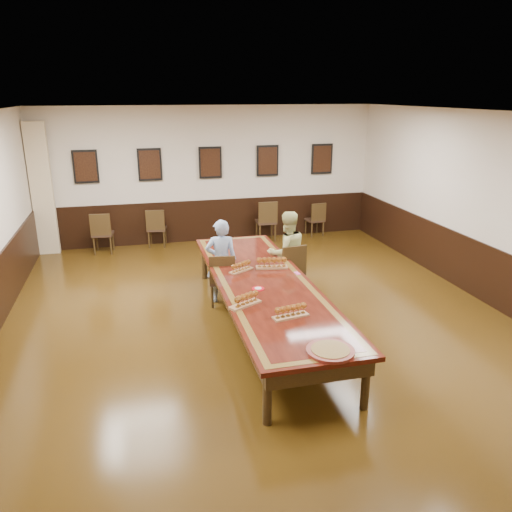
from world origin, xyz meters
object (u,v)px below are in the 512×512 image
object	(u,v)px
chair_woman	(289,269)
spare_chair_a	(103,232)
person_woman	(287,253)
spare_chair_c	(266,220)
person_man	(221,261)
carved_platter	(330,351)
conference_table	(264,290)
spare_chair_b	(157,227)
spare_chair_d	(315,219)
chair_man	(222,278)

from	to	relation	value
chair_woman	spare_chair_a	size ratio (longest dim) A/B	1.03
person_woman	spare_chair_c	bearing A→B (deg)	-106.42
person_man	person_woman	distance (m)	1.21
chair_woman	carved_platter	bearing A→B (deg)	72.25
conference_table	spare_chair_b	bearing A→B (deg)	105.70
conference_table	carved_platter	bearing A→B (deg)	-86.12
person_woman	spare_chair_d	bearing A→B (deg)	-125.32
spare_chair_b	carved_platter	size ratio (longest dim) A/B	1.36
spare_chair_d	person_woman	world-z (taller)	person_woman
person_woman	carved_platter	bearing A→B (deg)	72.75
spare_chair_b	carved_platter	bearing A→B (deg)	111.96
spare_chair_b	spare_chair_d	bearing A→B (deg)	-170.34
person_woman	carved_platter	world-z (taller)	person_woman
spare_chair_b	spare_chair_d	world-z (taller)	spare_chair_b
spare_chair_d	conference_table	xyz separation A→B (m)	(-2.60, -4.75, 0.18)
chair_man	spare_chair_a	xyz separation A→B (m)	(-2.09, 3.50, 0.01)
spare_chair_c	person_woman	distance (m)	3.43
chair_man	chair_woman	distance (m)	1.24
chair_man	spare_chair_a	distance (m)	4.07
spare_chair_d	carved_platter	xyz separation A→B (m)	(-2.44, -7.00, 0.34)
conference_table	person_man	bearing A→B (deg)	111.39
chair_man	spare_chair_b	size ratio (longest dim) A/B	1.01
spare_chair_a	spare_chair_c	size ratio (longest dim) A/B	0.95
spare_chair_d	person_man	bearing A→B (deg)	41.81
chair_woman	spare_chair_d	bearing A→B (deg)	-124.47
person_man	conference_table	world-z (taller)	person_man
chair_man	carved_platter	xyz separation A→B (m)	(0.61, -3.31, 0.31)
chair_woman	person_woman	world-z (taller)	person_woman
spare_chair_a	person_woman	size ratio (longest dim) A/B	0.62
conference_table	person_woman	bearing A→B (deg)	58.94
spare_chair_a	person_man	distance (m)	4.01
carved_platter	spare_chair_a	bearing A→B (deg)	111.67
chair_woman	spare_chair_c	distance (m)	3.52
carved_platter	chair_man	bearing A→B (deg)	100.53
spare_chair_a	chair_man	bearing A→B (deg)	127.37
chair_woman	spare_chair_a	world-z (taller)	chair_woman
person_man	chair_man	bearing A→B (deg)	90.00
spare_chair_c	chair_woman	bearing A→B (deg)	83.99
spare_chair_d	conference_table	bearing A→B (deg)	53.32
spare_chair_a	carved_platter	distance (m)	7.33
spare_chair_c	spare_chair_d	xyz separation A→B (m)	(1.31, 0.11, -0.07)
spare_chair_b	chair_man	bearing A→B (deg)	113.25
person_man	carved_platter	world-z (taller)	person_man
chair_woman	conference_table	xyz separation A→B (m)	(-0.77, -1.15, 0.13)
person_woman	chair_woman	bearing A→B (deg)	90.00
spare_chair_a	spare_chair_d	size ratio (longest dim) A/B	1.10
chair_man	conference_table	world-z (taller)	chair_man
chair_woman	person_man	distance (m)	1.24
chair_man	spare_chair_d	bearing A→B (deg)	-121.75
chair_woman	carved_platter	world-z (taller)	chair_woman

